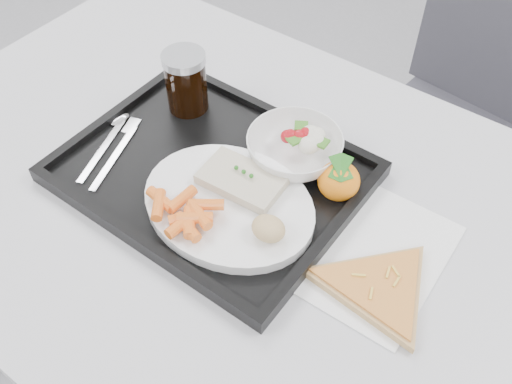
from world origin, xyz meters
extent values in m
cube|color=#B3B3B5|center=(0.00, 0.30, 0.73)|extent=(1.20, 0.80, 0.03)
cylinder|color=#47474C|center=(-0.54, 0.64, 0.36)|extent=(0.04, 0.04, 0.72)
cube|color=#3D3C44|center=(0.18, 0.91, 0.45)|extent=(0.46, 0.46, 0.04)
cube|color=#3D3C44|center=(0.18, 1.10, 0.70)|extent=(0.42, 0.08, 0.46)
cylinder|color=#47474C|center=(0.00, 0.73, 0.21)|extent=(0.03, 0.03, 0.43)
cylinder|color=#47474C|center=(0.36, 0.73, 0.21)|extent=(0.03, 0.03, 0.43)
cylinder|color=#47474C|center=(0.00, 1.09, 0.21)|extent=(0.03, 0.03, 0.43)
cube|color=black|center=(-0.04, 0.30, 0.76)|extent=(0.45, 0.35, 0.01)
cube|color=black|center=(-0.04, 0.47, 0.77)|extent=(0.45, 0.02, 0.01)
cube|color=black|center=(-0.04, 0.14, 0.77)|extent=(0.45, 0.02, 0.01)
cube|color=black|center=(0.18, 0.30, 0.77)|extent=(0.02, 0.32, 0.01)
cube|color=black|center=(-0.26, 0.30, 0.77)|extent=(0.02, 0.32, 0.01)
cylinder|color=white|center=(0.03, 0.26, 0.77)|extent=(0.27, 0.27, 0.02)
cube|color=beige|center=(0.02, 0.30, 0.79)|extent=(0.13, 0.08, 0.02)
sphere|color=#236B1C|center=(0.01, 0.30, 0.81)|extent=(0.01, 0.01, 0.01)
sphere|color=#236B1C|center=(0.02, 0.30, 0.81)|extent=(0.01, 0.01, 0.01)
sphere|color=#236B1C|center=(0.04, 0.30, 0.81)|extent=(0.01, 0.01, 0.01)
ellipsoid|color=tan|center=(0.11, 0.24, 0.80)|extent=(0.06, 0.06, 0.03)
imported|color=white|center=(0.05, 0.40, 0.79)|extent=(0.15, 0.15, 0.05)
cylinder|color=black|center=(-0.17, 0.40, 0.81)|extent=(0.07, 0.07, 0.10)
cylinder|color=#A5A8AD|center=(-0.17, 0.40, 0.87)|extent=(0.07, 0.07, 0.01)
cube|color=silver|center=(-0.21, 0.23, 0.77)|extent=(0.06, 0.15, 0.00)
ellipsoid|color=silver|center=(-0.24, 0.30, 0.77)|extent=(0.04, 0.05, 0.01)
cube|color=silver|center=(-0.18, 0.23, 0.77)|extent=(0.06, 0.15, 0.00)
cube|color=silver|center=(-0.22, 0.30, 0.77)|extent=(0.03, 0.04, 0.00)
cube|color=white|center=(0.21, 0.32, 0.75)|extent=(0.26, 0.25, 0.00)
ellipsoid|color=orange|center=(0.14, 0.39, 0.79)|extent=(0.08, 0.08, 0.06)
cube|color=#236B1C|center=(0.14, 0.39, 0.81)|extent=(0.02, 0.04, 0.02)
cube|color=#236B1C|center=(0.14, 0.39, 0.81)|extent=(0.05, 0.04, 0.02)
cylinder|color=tan|center=(0.27, 0.27, 0.76)|extent=(0.28, 0.28, 0.01)
cylinder|color=red|center=(0.27, 0.27, 0.77)|extent=(0.25, 0.25, 0.00)
cube|color=#EABC47|center=(0.27, 0.25, 0.77)|extent=(0.01, 0.02, 0.00)
cube|color=#EABC47|center=(0.28, 0.30, 0.77)|extent=(0.02, 0.01, 0.00)
cube|color=#EABC47|center=(0.24, 0.27, 0.77)|extent=(0.02, 0.01, 0.00)
cube|color=#EABC47|center=(0.29, 0.29, 0.77)|extent=(0.00, 0.02, 0.00)
cube|color=#EABC47|center=(0.27, 0.30, 0.77)|extent=(0.01, 0.02, 0.00)
cylinder|color=orange|center=(0.02, 0.18, 0.80)|extent=(0.05, 0.03, 0.02)
cylinder|color=orange|center=(-0.04, 0.19, 0.80)|extent=(0.05, 0.02, 0.02)
cylinder|color=orange|center=(0.02, 0.20, 0.80)|extent=(0.05, 0.03, 0.02)
cylinder|color=orange|center=(0.01, 0.18, 0.80)|extent=(0.02, 0.05, 0.02)
cylinder|color=orange|center=(0.02, 0.20, 0.80)|extent=(0.05, 0.04, 0.02)
cylinder|color=orange|center=(-0.02, 0.21, 0.80)|extent=(0.02, 0.05, 0.02)
cylinder|color=orange|center=(0.02, 0.19, 0.80)|extent=(0.05, 0.05, 0.02)
cylinder|color=orange|center=(0.01, 0.19, 0.79)|extent=(0.04, 0.05, 0.02)
cylinder|color=orange|center=(-0.04, 0.18, 0.80)|extent=(0.04, 0.05, 0.02)
cylinder|color=orange|center=(0.02, 0.22, 0.80)|extent=(0.05, 0.04, 0.02)
sphere|color=#AC0F16|center=(0.05, 0.42, 0.80)|extent=(0.02, 0.02, 0.02)
sphere|color=#AC0F16|center=(0.03, 0.41, 0.80)|extent=(0.02, 0.02, 0.02)
sphere|color=#AC0F16|center=(0.05, 0.43, 0.80)|extent=(0.02, 0.02, 0.02)
sphere|color=#AC0F16|center=(0.03, 0.41, 0.80)|extent=(0.02, 0.02, 0.02)
ellipsoid|color=silver|center=(0.07, 0.41, 0.80)|extent=(0.03, 0.03, 0.03)
ellipsoid|color=silver|center=(0.07, 0.44, 0.80)|extent=(0.03, 0.03, 0.03)
ellipsoid|color=silver|center=(0.07, 0.41, 0.80)|extent=(0.03, 0.03, 0.03)
ellipsoid|color=silver|center=(0.07, 0.43, 0.80)|extent=(0.03, 0.03, 0.03)
ellipsoid|color=silver|center=(0.06, 0.44, 0.80)|extent=(0.03, 0.03, 0.03)
cube|color=#3C7821|center=(0.05, 0.40, 0.80)|extent=(0.03, 0.03, 0.00)
cube|color=#3C7821|center=(0.08, 0.42, 0.80)|extent=(0.02, 0.02, 0.00)
cube|color=#3C7821|center=(0.04, 0.44, 0.80)|extent=(0.03, 0.03, 0.00)
camera|label=1|loc=(0.38, -0.15, 1.42)|focal=40.00mm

